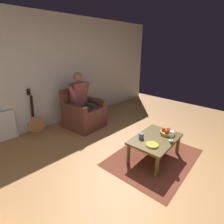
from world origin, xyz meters
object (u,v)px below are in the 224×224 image
(guitar, at_px, (36,124))
(wine_glass_near, at_px, (172,134))
(armchair, at_px, (83,114))
(candle_jar, at_px, (141,136))
(person_seated, at_px, (82,98))
(coffee_table, at_px, (155,141))
(fruit_bowl, at_px, (167,132))
(decorative_dish, at_px, (152,145))

(guitar, xyz_separation_m, wine_glass_near, (-1.13, 2.66, 0.29))
(armchair, height_order, candle_jar, armchair)
(person_seated, distance_m, wine_glass_near, 2.19)
(person_seated, height_order, coffee_table, person_seated)
(guitar, distance_m, candle_jar, 2.43)
(person_seated, distance_m, fruit_bowl, 2.07)
(fruit_bowl, bearing_deg, person_seated, -80.36)
(wine_glass_near, height_order, candle_jar, wine_glass_near)
(armchair, distance_m, guitar, 1.08)
(guitar, height_order, wine_glass_near, guitar)
(wine_glass_near, distance_m, decorative_dish, 0.39)
(armchair, distance_m, decorative_dish, 2.03)
(armchair, distance_m, coffee_table, 1.93)
(fruit_bowl, distance_m, candle_jar, 0.50)
(wine_glass_near, bearing_deg, fruit_bowl, -136.61)
(fruit_bowl, bearing_deg, wine_glass_near, 43.39)
(candle_jar, bearing_deg, fruit_bowl, 151.47)
(decorative_dish, bearing_deg, person_seated, -94.75)
(coffee_table, relative_size, decorative_dish, 4.82)
(armchair, bearing_deg, fruit_bowl, 92.54)
(guitar, height_order, fruit_bowl, guitar)
(coffee_table, height_order, candle_jar, candle_jar)
(armchair, xyz_separation_m, decorative_dish, (0.17, 2.02, 0.08))
(coffee_table, xyz_separation_m, fruit_bowl, (-0.26, 0.07, 0.09))
(person_seated, relative_size, decorative_dish, 6.60)
(candle_jar, bearing_deg, decorative_dish, 74.61)
(armchair, relative_size, candle_jar, 10.40)
(fruit_bowl, relative_size, decorative_dish, 1.27)
(person_seated, bearing_deg, fruit_bowl, 92.52)
(armchair, relative_size, person_seated, 0.71)
(coffee_table, xyz_separation_m, wine_glass_near, (-0.10, 0.23, 0.17))
(person_seated, height_order, guitar, person_seated)
(wine_glass_near, distance_m, fruit_bowl, 0.24)
(armchair, height_order, fruit_bowl, armchair)
(person_seated, xyz_separation_m, guitar, (0.95, -0.49, -0.49))
(guitar, bearing_deg, armchair, 152.24)
(coffee_table, relative_size, candle_jar, 10.73)
(guitar, bearing_deg, candle_jar, 110.64)
(guitar, relative_size, fruit_bowl, 3.97)
(candle_jar, bearing_deg, armchair, -93.27)
(decorative_dish, bearing_deg, wine_glass_near, 158.34)
(guitar, distance_m, decorative_dish, 2.64)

